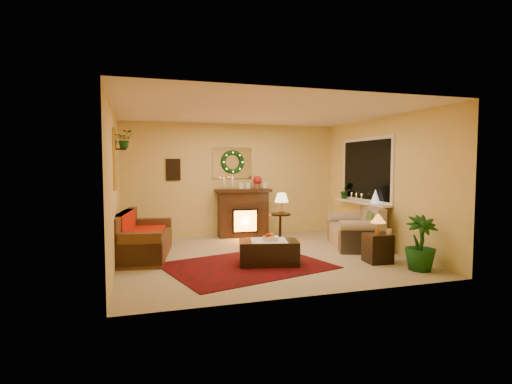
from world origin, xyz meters
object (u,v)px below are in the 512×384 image
object	(u,v)px
sofa	(144,233)
fireplace	(243,213)
coffee_table	(269,252)
loveseat	(354,226)
side_table_round	(280,226)
end_table_square	(378,247)

from	to	relation	value
sofa	fireplace	distance (m)	2.66
fireplace	coffee_table	size ratio (longest dim) A/B	1.17
loveseat	side_table_round	bearing A→B (deg)	158.12
side_table_round	end_table_square	bearing A→B (deg)	-67.89
side_table_round	loveseat	bearing A→B (deg)	-39.46
sofa	coffee_table	bearing A→B (deg)	-21.90
sofa	end_table_square	bearing A→B (deg)	-13.07
loveseat	fireplace	bearing A→B (deg)	153.97
coffee_table	sofa	bearing A→B (deg)	161.47
fireplace	loveseat	xyz separation A→B (m)	(1.86, -1.77, -0.13)
end_table_square	coffee_table	world-z (taller)	end_table_square
end_table_square	coffee_table	size ratio (longest dim) A/B	0.51
sofa	loveseat	bearing A→B (deg)	5.05
side_table_round	end_table_square	xyz separation A→B (m)	(0.92, -2.27, -0.05)
sofa	side_table_round	xyz separation A→B (m)	(2.87, 0.67, -0.11)
side_table_round	end_table_square	world-z (taller)	side_table_round
sofa	side_table_round	distance (m)	2.95
fireplace	sofa	bearing A→B (deg)	-145.68
loveseat	coffee_table	bearing A→B (deg)	-140.10
side_table_round	end_table_square	size ratio (longest dim) A/B	1.23
end_table_square	loveseat	bearing A→B (deg)	76.37
sofa	loveseat	distance (m)	4.11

